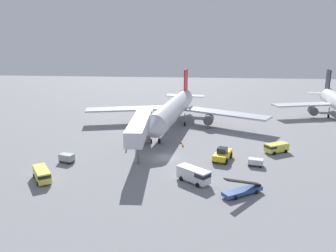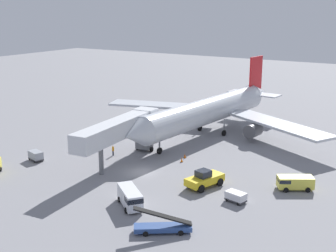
# 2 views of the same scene
# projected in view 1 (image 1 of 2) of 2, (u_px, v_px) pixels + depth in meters

# --- Properties ---
(ground_plane) EXTENTS (300.00, 300.00, 0.00)m
(ground_plane) POSITION_uv_depth(u_px,v_px,m) (166.00, 157.00, 60.80)
(ground_plane) COLOR gray
(airplane_at_gate) EXTENTS (48.52, 46.84, 13.37)m
(airplane_at_gate) POSITION_uv_depth(u_px,v_px,m) (174.00, 108.00, 82.93)
(airplane_at_gate) COLOR silver
(airplane_at_gate) RESTS_ON ground
(jet_bridge) EXTENTS (4.85, 20.26, 7.20)m
(jet_bridge) POSITION_uv_depth(u_px,v_px,m) (141.00, 126.00, 61.99)
(jet_bridge) COLOR silver
(jet_bridge) RESTS_ON ground
(pushback_tug) EXTENTS (3.94, 6.06, 2.45)m
(pushback_tug) POSITION_uv_depth(u_px,v_px,m) (222.00, 154.00, 59.12)
(pushback_tug) COLOR yellow
(pushback_tug) RESTS_ON ground
(belt_loader_truck) EXTENTS (6.08, 4.92, 3.07)m
(belt_loader_truck) POSITION_uv_depth(u_px,v_px,m) (242.00, 190.00, 45.55)
(belt_loader_truck) COLOR #2D4C8E
(belt_loader_truck) RESTS_ON ground
(service_van_far_left) EXTENTS (4.72, 5.41, 1.95)m
(service_van_far_left) POSITION_uv_depth(u_px,v_px,m) (42.00, 174.00, 50.11)
(service_van_far_left) COLOR #E5DB4C
(service_van_far_left) RESTS_ON ground
(service_van_outer_left) EXTENTS (5.06, 4.18, 1.82)m
(service_van_outer_left) POSITION_uv_depth(u_px,v_px,m) (276.00, 147.00, 63.33)
(service_van_outer_left) COLOR #E5DB4C
(service_van_outer_left) RESTS_ON ground
(service_van_mid_right) EXTENTS (5.44, 4.90, 2.24)m
(service_van_mid_right) POSITION_uv_depth(u_px,v_px,m) (194.00, 175.00, 49.54)
(service_van_mid_right) COLOR silver
(service_van_mid_right) RESTS_ON ground
(baggage_cart_mid_left) EXTENTS (2.78, 2.01, 1.31)m
(baggage_cart_mid_left) POSITION_uv_depth(u_px,v_px,m) (256.00, 162.00, 56.38)
(baggage_cart_mid_left) COLOR #38383D
(baggage_cart_mid_left) RESTS_ON ground
(baggage_cart_rear_right) EXTENTS (2.87, 2.16, 1.55)m
(baggage_cart_rear_right) POSITION_uv_depth(u_px,v_px,m) (67.00, 158.00, 58.10)
(baggage_cart_rear_right) COLOR #38383D
(baggage_cart_rear_right) RESTS_ON ground
(ground_crew_worker_foreground) EXTENTS (0.40, 0.40, 1.72)m
(ground_crew_worker_foreground) POSITION_uv_depth(u_px,v_px,m) (126.00, 145.00, 65.24)
(ground_crew_worker_foreground) COLOR #1E2333
(ground_crew_worker_foreground) RESTS_ON ground
(safety_cone_alpha) EXTENTS (0.45, 0.45, 0.68)m
(safety_cone_alpha) POSITION_uv_depth(u_px,v_px,m) (183.00, 145.00, 67.20)
(safety_cone_alpha) COLOR black
(safety_cone_alpha) RESTS_ON ground
(safety_cone_bravo) EXTENTS (0.45, 0.45, 0.69)m
(safety_cone_bravo) POSITION_uv_depth(u_px,v_px,m) (181.00, 142.00, 69.20)
(safety_cone_bravo) COLOR black
(safety_cone_bravo) RESTS_ON ground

